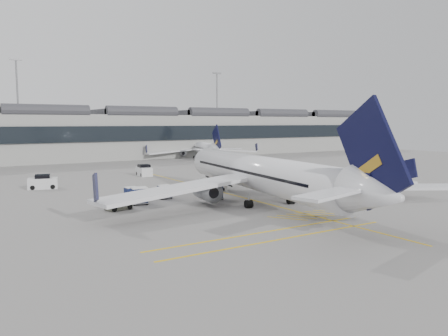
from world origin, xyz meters
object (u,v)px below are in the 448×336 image
ramp_agent_a (211,190)px  pushback_tug (118,204)px  baggage_cart_a (215,192)px  ramp_agent_b (204,191)px  belt_loader (210,186)px  airliner_main (262,174)px

ramp_agent_a → pushback_tug: 12.16m
ramp_agent_a → pushback_tug: ramp_agent_a is taller
baggage_cart_a → pushback_tug: (-11.79, 0.07, -0.33)m
ramp_agent_b → pushback_tug: 11.12m
ramp_agent_b → baggage_cart_a: bearing=100.2°
belt_loader → baggage_cart_a: size_ratio=2.70×
belt_loader → ramp_agent_b: belt_loader is taller
baggage_cart_a → pushback_tug: bearing=-173.2°
belt_loader → ramp_agent_b: (-3.80, -4.95, 0.28)m
belt_loader → ramp_agent_a: bearing=-98.9°
airliner_main → ramp_agent_a: size_ratio=22.98×
ramp_agent_b → ramp_agent_a: bearing=168.8°
belt_loader → baggage_cart_a: (-3.06, -6.33, 0.37)m
airliner_main → belt_loader: (-0.32, 11.09, -2.72)m
ramp_agent_a → pushback_tug: size_ratio=0.65×
airliner_main → baggage_cart_a: size_ratio=22.70×
ramp_agent_a → ramp_agent_b: ramp_agent_a is taller
ramp_agent_a → ramp_agent_b: 1.04m
belt_loader → baggage_cart_a: 7.04m
airliner_main → baggage_cart_a: (-3.38, 4.76, -2.35)m
belt_loader → baggage_cart_a: bearing=-94.7°
ramp_agent_a → pushback_tug: (-12.07, -1.45, -0.29)m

